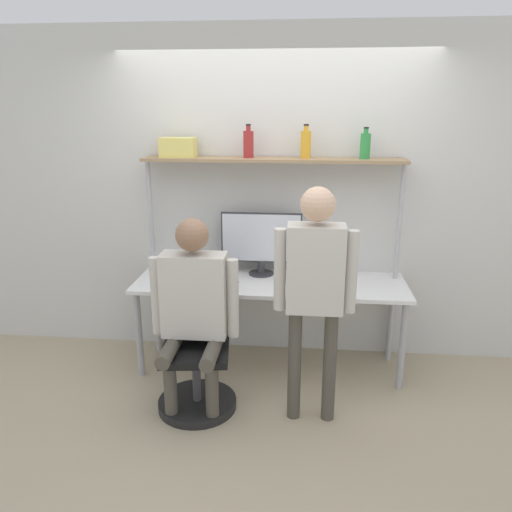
{
  "coord_description": "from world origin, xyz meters",
  "views": [
    {
      "loc": [
        0.25,
        -3.39,
        2.08
      ],
      "look_at": [
        -0.07,
        -0.12,
        1.09
      ],
      "focal_mm": 35.0,
      "sensor_mm": 36.0,
      "label": 1
    }
  ],
  "objects_px": {
    "bottle_green": "(365,145)",
    "storage_box": "(178,147)",
    "person_seated": "(193,301)",
    "laptop": "(203,275)",
    "bottle_red": "(248,144)",
    "person_standing": "(315,279)",
    "office_chair": "(197,369)",
    "monitor": "(261,240)",
    "bottle_amber": "(306,144)",
    "cell_phone": "(233,285)"
  },
  "relations": [
    {
      "from": "cell_phone",
      "to": "bottle_red",
      "type": "distance_m",
      "value": 1.1
    },
    {
      "from": "storage_box",
      "to": "bottle_amber",
      "type": "bearing_deg",
      "value": 0.0
    },
    {
      "from": "bottle_red",
      "to": "bottle_amber",
      "type": "relative_size",
      "value": 0.99
    },
    {
      "from": "person_seated",
      "to": "bottle_green",
      "type": "relative_size",
      "value": 5.85
    },
    {
      "from": "laptop",
      "to": "office_chair",
      "type": "bearing_deg",
      "value": -84.71
    },
    {
      "from": "laptop",
      "to": "storage_box",
      "type": "height_order",
      "value": "storage_box"
    },
    {
      "from": "person_seated",
      "to": "person_standing",
      "type": "xyz_separation_m",
      "value": [
        0.81,
        -0.04,
        0.2
      ]
    },
    {
      "from": "cell_phone",
      "to": "bottle_red",
      "type": "height_order",
      "value": "bottle_red"
    },
    {
      "from": "bottle_amber",
      "to": "person_standing",
      "type": "bearing_deg",
      "value": -84.56
    },
    {
      "from": "monitor",
      "to": "laptop",
      "type": "bearing_deg",
      "value": -150.82
    },
    {
      "from": "cell_phone",
      "to": "office_chair",
      "type": "bearing_deg",
      "value": -111.33
    },
    {
      "from": "office_chair",
      "to": "monitor",
      "type": "bearing_deg",
      "value": 64.1
    },
    {
      "from": "monitor",
      "to": "laptop",
      "type": "relative_size",
      "value": 1.99
    },
    {
      "from": "person_seated",
      "to": "bottle_red",
      "type": "xyz_separation_m",
      "value": [
        0.28,
        0.84,
        0.98
      ]
    },
    {
      "from": "monitor",
      "to": "cell_phone",
      "type": "bearing_deg",
      "value": -122.8
    },
    {
      "from": "monitor",
      "to": "cell_phone",
      "type": "xyz_separation_m",
      "value": [
        -0.19,
        -0.3,
        -0.28
      ]
    },
    {
      "from": "person_standing",
      "to": "bottle_green",
      "type": "height_order",
      "value": "bottle_green"
    },
    {
      "from": "cell_phone",
      "to": "person_seated",
      "type": "bearing_deg",
      "value": -109.28
    },
    {
      "from": "laptop",
      "to": "bottle_red",
      "type": "xyz_separation_m",
      "value": [
        0.34,
        0.24,
        1.0
      ]
    },
    {
      "from": "laptop",
      "to": "person_standing",
      "type": "xyz_separation_m",
      "value": [
        0.86,
        -0.64,
        0.22
      ]
    },
    {
      "from": "bottle_amber",
      "to": "storage_box",
      "type": "bearing_deg",
      "value": 180.0
    },
    {
      "from": "person_seated",
      "to": "storage_box",
      "type": "bearing_deg",
      "value": 107.98
    },
    {
      "from": "person_seated",
      "to": "bottle_amber",
      "type": "distance_m",
      "value": 1.49
    },
    {
      "from": "office_chair",
      "to": "bottle_amber",
      "type": "distance_m",
      "value": 1.87
    },
    {
      "from": "laptop",
      "to": "storage_box",
      "type": "distance_m",
      "value": 1.02
    },
    {
      "from": "laptop",
      "to": "office_chair",
      "type": "xyz_separation_m",
      "value": [
        0.05,
        -0.56,
        -0.52
      ]
    },
    {
      "from": "monitor",
      "to": "cell_phone",
      "type": "distance_m",
      "value": 0.46
    },
    {
      "from": "bottle_green",
      "to": "storage_box",
      "type": "height_order",
      "value": "bottle_green"
    },
    {
      "from": "person_standing",
      "to": "bottle_amber",
      "type": "bearing_deg",
      "value": 95.44
    },
    {
      "from": "monitor",
      "to": "bottle_amber",
      "type": "xyz_separation_m",
      "value": [
        0.34,
        -0.0,
        0.77
      ]
    },
    {
      "from": "laptop",
      "to": "bottle_amber",
      "type": "xyz_separation_m",
      "value": [
        0.78,
        0.24,
        1.0
      ]
    },
    {
      "from": "monitor",
      "to": "person_standing",
      "type": "xyz_separation_m",
      "value": [
        0.42,
        -0.89,
        -0.0
      ]
    },
    {
      "from": "laptop",
      "to": "bottle_green",
      "type": "distance_m",
      "value": 1.6
    },
    {
      "from": "monitor",
      "to": "bottle_green",
      "type": "xyz_separation_m",
      "value": [
        0.79,
        -0.0,
        0.77
      ]
    },
    {
      "from": "office_chair",
      "to": "bottle_red",
      "type": "bearing_deg",
      "value": 70.24
    },
    {
      "from": "bottle_red",
      "to": "bottle_green",
      "type": "relative_size",
      "value": 1.08
    },
    {
      "from": "person_seated",
      "to": "bottle_red",
      "type": "distance_m",
      "value": 1.33
    },
    {
      "from": "office_chair",
      "to": "laptop",
      "type": "bearing_deg",
      "value": 95.29
    },
    {
      "from": "laptop",
      "to": "office_chair",
      "type": "distance_m",
      "value": 0.76
    },
    {
      "from": "bottle_green",
      "to": "person_standing",
      "type": "bearing_deg",
      "value": -112.43
    },
    {
      "from": "storage_box",
      "to": "person_seated",
      "type": "bearing_deg",
      "value": -72.02
    },
    {
      "from": "cell_phone",
      "to": "bottle_red",
      "type": "xyz_separation_m",
      "value": [
        0.09,
        0.3,
        1.06
      ]
    },
    {
      "from": "monitor",
      "to": "storage_box",
      "type": "bearing_deg",
      "value": -179.84
    },
    {
      "from": "laptop",
      "to": "bottle_amber",
      "type": "height_order",
      "value": "bottle_amber"
    },
    {
      "from": "bottle_green",
      "to": "storage_box",
      "type": "relative_size",
      "value": 0.87
    },
    {
      "from": "bottle_red",
      "to": "office_chair",
      "type": "bearing_deg",
      "value": -109.76
    },
    {
      "from": "monitor",
      "to": "bottle_red",
      "type": "bearing_deg",
      "value": -178.99
    },
    {
      "from": "bottle_red",
      "to": "bottle_amber",
      "type": "xyz_separation_m",
      "value": [
        0.44,
        0.0,
        0.0
      ]
    },
    {
      "from": "cell_phone",
      "to": "person_seated",
      "type": "xyz_separation_m",
      "value": [
        -0.19,
        -0.55,
        0.07
      ]
    },
    {
      "from": "cell_phone",
      "to": "office_chair",
      "type": "distance_m",
      "value": 0.71
    }
  ]
}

